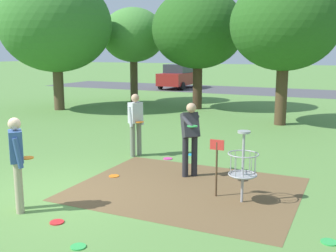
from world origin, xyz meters
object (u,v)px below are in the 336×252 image
at_px(frisbee_by_tee, 78,247).
at_px(tree_mid_center, 198,29).
at_px(tree_near_right, 285,25).
at_px(frisbee_far_right, 168,159).
at_px(frisbee_near_basket, 57,222).
at_px(frisbee_scattered_a, 329,242).
at_px(frisbee_far_left, 114,176).
at_px(parked_car_leftmost, 178,76).
at_px(player_waiting_left, 17,159).
at_px(tree_near_left, 133,35).
at_px(frisbee_mid_grass, 192,155).
at_px(disc_golf_basket, 240,163).
at_px(player_foreground_watching, 190,135).
at_px(player_throwing, 136,121).
at_px(tree_mid_left, 56,25).

height_order(frisbee_by_tee, tree_mid_center, tree_mid_center).
bearing_deg(tree_near_right, frisbee_far_right, -105.54).
relative_size(frisbee_near_basket, frisbee_scattered_a, 0.95).
relative_size(frisbee_far_left, frisbee_scattered_a, 0.93).
bearing_deg(parked_car_leftmost, player_waiting_left, -73.21).
distance_m(tree_near_left, tree_mid_center, 4.33).
relative_size(frisbee_near_basket, frisbee_mid_grass, 1.07).
height_order(frisbee_far_right, tree_near_left, tree_near_left).
xyz_separation_m(disc_golf_basket, player_foreground_watching, (-1.44, 1.07, 0.23)).
bearing_deg(disc_golf_basket, tree_mid_center, 114.53).
height_order(player_foreground_watching, player_waiting_left, same).
xyz_separation_m(frisbee_near_basket, parked_car_leftmost, (-8.01, 23.56, 0.91)).
bearing_deg(tree_mid_center, frisbee_by_tee, -75.90).
bearing_deg(frisbee_by_tee, tree_mid_center, 104.10).
height_order(disc_golf_basket, frisbee_far_right, disc_golf_basket).
xyz_separation_m(disc_golf_basket, frisbee_far_right, (-2.55, 2.25, -0.74)).
relative_size(disc_golf_basket, frisbee_by_tee, 6.04).
xyz_separation_m(tree_near_left, tree_near_right, (8.70, -3.82, 0.15)).
relative_size(frisbee_mid_grass, parked_car_leftmost, 0.05).
bearing_deg(frisbee_by_tee, frisbee_near_basket, 147.17).
height_order(player_throwing, parked_car_leftmost, parked_car_leftmost).
bearing_deg(disc_golf_basket, frisbee_scattered_a, -32.98).
xyz_separation_m(disc_golf_basket, tree_mid_left, (-11.27, 8.40, 3.31)).
height_order(disc_golf_basket, player_foreground_watching, player_foreground_watching).
xyz_separation_m(player_throwing, frisbee_far_left, (0.46, -1.86, -0.96)).
relative_size(frisbee_far_left, frisbee_far_right, 0.96).
height_order(player_waiting_left, tree_mid_center, tree_mid_center).
distance_m(disc_golf_basket, parked_car_leftmost, 23.76).
bearing_deg(disc_golf_basket, frisbee_near_basket, -138.09).
bearing_deg(tree_near_left, disc_golf_basket, -53.11).
xyz_separation_m(player_waiting_left, tree_near_left, (-5.98, 14.70, 2.70)).
bearing_deg(frisbee_by_tee, parked_car_leftmost, 110.21).
relative_size(frisbee_far_left, tree_mid_center, 0.04).
height_order(player_throwing, frisbee_far_right, player_throwing).
bearing_deg(parked_car_leftmost, frisbee_scattered_a, -61.37).
relative_size(frisbee_mid_grass, frisbee_far_right, 0.92).
xyz_separation_m(player_throwing, frisbee_scattered_a, (5.18, -3.29, -0.96)).
xyz_separation_m(frisbee_by_tee, frisbee_scattered_a, (3.35, 1.72, 0.00)).
distance_m(frisbee_far_left, tree_mid_center, 12.03).
bearing_deg(frisbee_scattered_a, tree_near_right, 103.90).
distance_m(frisbee_far_left, parked_car_leftmost, 22.29).
height_order(tree_mid_left, parked_car_leftmost, tree_mid_left).
height_order(player_waiting_left, tree_near_right, tree_near_right).
xyz_separation_m(disc_golf_basket, player_waiting_left, (-3.46, -2.12, 0.21)).
xyz_separation_m(player_foreground_watching, frisbee_by_tee, (-0.21, -3.89, -0.98)).
distance_m(disc_golf_basket, frisbee_by_tee, 3.35).
bearing_deg(frisbee_near_basket, frisbee_far_left, 101.17).
bearing_deg(frisbee_mid_grass, tree_mid_center, 110.03).
height_order(frisbee_mid_grass, tree_near_left, tree_near_left).
relative_size(player_throwing, frisbee_far_right, 7.02).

